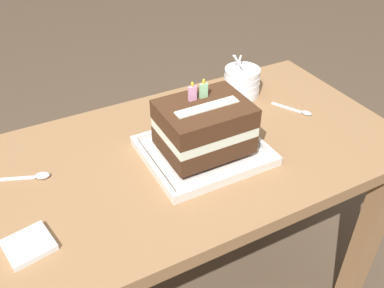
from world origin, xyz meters
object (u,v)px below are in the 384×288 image
bowl_stack (242,82)px  serving_spoon_by_bowls (300,111)px  foil_tray (204,152)px  napkin_pile (29,245)px  serving_spoon_near_tray (37,176)px  birthday_cake (204,126)px

bowl_stack → serving_spoon_by_bowls: size_ratio=1.15×
foil_tray → bowl_stack: 0.33m
serving_spoon_by_bowls → napkin_pile: size_ratio=1.15×
foil_tray → serving_spoon_by_bowls: foil_tray is taller
bowl_stack → serving_spoon_by_bowls: (0.09, -0.17, -0.04)m
bowl_stack → serving_spoon_near_tray: bowl_stack is taller
serving_spoon_near_tray → bowl_stack: bearing=9.4°
napkin_pile → foil_tray: bearing=12.5°
birthday_cake → serving_spoon_near_tray: birthday_cake is taller
bowl_stack → serving_spoon_near_tray: (-0.64, -0.11, -0.04)m
serving_spoon_near_tray → serving_spoon_by_bowls: serving_spoon_near_tray is taller
napkin_pile → birthday_cake: bearing=12.5°
foil_tray → serving_spoon_near_tray: (-0.39, 0.11, -0.00)m
foil_tray → birthday_cake: size_ratio=1.40×
serving_spoon_by_bowls → napkin_pile: 0.80m
foil_tray → bowl_stack: (0.25, 0.21, 0.04)m
serving_spoon_near_tray → serving_spoon_by_bowls: (0.73, -0.06, -0.00)m
bowl_stack → napkin_pile: (-0.70, -0.31, -0.04)m
birthday_cake → serving_spoon_by_bowls: birthday_cake is taller
foil_tray → serving_spoon_near_tray: 0.40m
bowl_stack → napkin_pile: 0.76m
foil_tray → serving_spoon_by_bowls: size_ratio=2.53×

